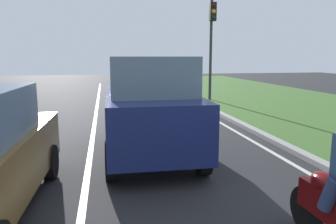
# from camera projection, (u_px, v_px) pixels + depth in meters

# --- Properties ---
(ground_plane) EXTENTS (60.00, 60.00, 0.00)m
(ground_plane) POSITION_uv_depth(u_px,v_px,m) (115.00, 119.00, 12.04)
(ground_plane) COLOR #262628
(lane_line_center) EXTENTS (0.12, 32.00, 0.01)m
(lane_line_center) POSITION_uv_depth(u_px,v_px,m) (95.00, 120.00, 11.91)
(lane_line_center) COLOR silver
(lane_line_center) RESTS_ON ground
(lane_line_right_edge) EXTENTS (0.12, 32.00, 0.01)m
(lane_line_right_edge) POSITION_uv_depth(u_px,v_px,m) (208.00, 116.00, 12.72)
(lane_line_right_edge) COLOR silver
(lane_line_right_edge) RESTS_ON ground
(grass_verge_right) EXTENTS (9.00, 48.00, 0.06)m
(grass_verge_right) POSITION_uv_depth(u_px,v_px,m) (320.00, 111.00, 13.63)
(grass_verge_right) COLOR #3D6628
(grass_verge_right) RESTS_ON ground
(curb_right) EXTENTS (0.24, 48.00, 0.12)m
(curb_right) POSITION_uv_depth(u_px,v_px,m) (220.00, 114.00, 12.80)
(curb_right) COLOR #9E9B93
(curb_right) RESTS_ON ground
(car_suv_ahead) EXTENTS (2.03, 4.53, 2.28)m
(car_suv_ahead) POSITION_uv_depth(u_px,v_px,m) (149.00, 106.00, 7.50)
(car_suv_ahead) COLOR navy
(car_suv_ahead) RESTS_ON ground
(traffic_light_near_right) EXTENTS (0.32, 0.50, 5.26)m
(traffic_light_near_right) POSITION_uv_depth(u_px,v_px,m) (212.00, 32.00, 16.33)
(traffic_light_near_right) COLOR #2D2D2D
(traffic_light_near_right) RESTS_ON ground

